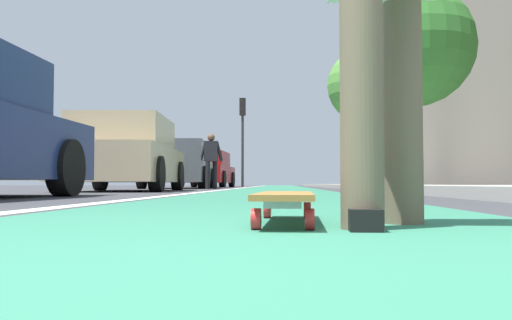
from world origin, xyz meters
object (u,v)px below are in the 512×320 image
(pedestrian_distant, at_px, (211,157))
(skateboard, at_px, (285,198))
(street_tree_mid, at_px, (414,47))
(street_tree_far, at_px, (364,86))
(parked_car_end, at_px, (207,170))
(parked_car_mid, at_px, (125,156))
(parked_car_far, at_px, (179,166))
(traffic_light, at_px, (243,125))

(pedestrian_distant, bearing_deg, skateboard, -171.61)
(street_tree_mid, xyz_separation_m, street_tree_far, (7.32, 0.00, 0.40))
(parked_car_end, height_order, street_tree_mid, street_tree_mid)
(parked_car_mid, bearing_deg, street_tree_far, -35.55)
(parked_car_far, height_order, traffic_light, traffic_light)
(traffic_light, bearing_deg, pedestrian_distant, 178.87)
(skateboard, bearing_deg, parked_car_mid, 19.44)
(parked_car_far, distance_m, street_tree_far, 7.22)
(skateboard, relative_size, street_tree_far, 0.17)
(parked_car_far, height_order, street_tree_far, street_tree_far)
(street_tree_far, distance_m, pedestrian_distant, 7.01)
(skateboard, relative_size, traffic_light, 0.21)
(parked_car_far, distance_m, traffic_light, 8.36)
(parked_car_end, bearing_deg, traffic_light, -34.32)
(pedestrian_distant, bearing_deg, parked_car_far, 33.24)
(skateboard, relative_size, parked_car_end, 0.19)
(parked_car_end, relative_size, street_tree_far, 0.90)
(pedestrian_distant, bearing_deg, traffic_light, -1.13)
(traffic_light, xyz_separation_m, pedestrian_distant, (-9.93, 0.20, -1.96))
(traffic_light, height_order, street_tree_mid, street_tree_mid)
(parked_car_end, relative_size, pedestrian_distant, 2.87)
(skateboard, relative_size, street_tree_mid, 0.19)
(traffic_light, bearing_deg, skateboard, -175.62)
(street_tree_far, relative_size, pedestrian_distant, 3.17)
(traffic_light, distance_m, street_tree_mid, 13.93)
(skateboard, height_order, parked_car_far, parked_car_far)
(parked_car_mid, bearing_deg, parked_car_end, -0.13)
(parked_car_far, relative_size, traffic_light, 1.13)
(parked_car_end, bearing_deg, parked_car_far, 178.73)
(traffic_light, bearing_deg, parked_car_mid, 174.45)
(parked_car_far, bearing_deg, street_tree_mid, -129.50)
(parked_car_end, distance_m, street_tree_mid, 12.91)
(street_tree_mid, bearing_deg, street_tree_far, 0.00)
(skateboard, xyz_separation_m, parked_car_far, (15.47, 3.29, 0.63))
(parked_car_end, distance_m, traffic_light, 3.23)
(parked_car_far, bearing_deg, pedestrian_distant, -146.76)
(skateboard, height_order, parked_car_end, parked_car_end)
(parked_car_mid, relative_size, traffic_light, 1.04)
(parked_car_mid, height_order, pedestrian_distant, pedestrian_distant)
(parked_car_far, xyz_separation_m, parked_car_end, (5.94, -0.13, -0.00))
(skateboard, xyz_separation_m, street_tree_far, (17.63, -2.96, 3.52))
(parked_car_end, height_order, street_tree_far, street_tree_far)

